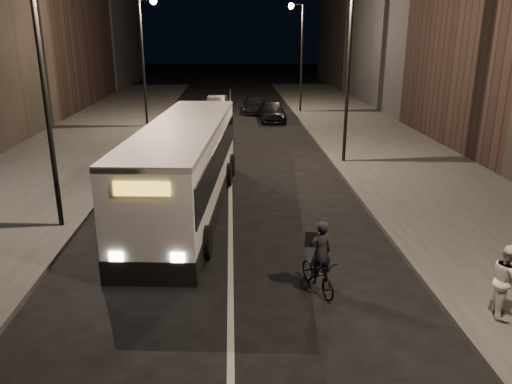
{
  "coord_description": "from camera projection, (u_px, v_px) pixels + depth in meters",
  "views": [
    {
      "loc": [
        0.09,
        -11.71,
        6.3
      ],
      "look_at": [
        0.82,
        3.07,
        1.5
      ],
      "focal_mm": 35.0,
      "sensor_mm": 36.0,
      "label": 1
    }
  ],
  "objects": [
    {
      "name": "streetlight_right_mid",
      "position": [
        344.0,
        52.0,
        23.06
      ],
      "size": [
        1.2,
        0.44,
        8.12
      ],
      "color": "black",
      "rests_on": "sidewalk_right"
    },
    {
      "name": "city_bus",
      "position": [
        185.0,
        164.0,
        17.96
      ],
      "size": [
        3.55,
        11.98,
        3.19
      ],
      "rotation": [
        0.0,
        0.0,
        -0.09
      ],
      "color": "white",
      "rests_on": "ground"
    },
    {
      "name": "sidewalk_right",
      "position": [
        389.0,
        152.0,
        26.74
      ],
      "size": [
        7.0,
        70.0,
        0.16
      ],
      "primitive_type": "cube",
      "color": "#343532",
      "rests_on": "ground"
    },
    {
      "name": "pedestrian_woman",
      "position": [
        507.0,
        281.0,
        11.07
      ],
      "size": [
        0.85,
        0.97,
        1.7
      ],
      "primitive_type": "imported",
      "rotation": [
        0.0,
        0.0,
        1.29
      ],
      "color": "silver",
      "rests_on": "sidewalk_right"
    },
    {
      "name": "car_mid",
      "position": [
        218.0,
        103.0,
        40.51
      ],
      "size": [
        1.81,
        4.25,
        1.36
      ],
      "primitive_type": "imported",
      "rotation": [
        0.0,
        0.0,
        3.05
      ],
      "color": "#39383B",
      "rests_on": "ground"
    },
    {
      "name": "sidewalk_left",
      "position": [
        67.0,
        156.0,
        25.94
      ],
      "size": [
        7.0,
        70.0,
        0.16
      ],
      "primitive_type": "cube",
      "color": "#343532",
      "rests_on": "ground"
    },
    {
      "name": "car_near",
      "position": [
        272.0,
        110.0,
        36.41
      ],
      "size": [
        1.92,
        4.55,
        1.54
      ],
      "primitive_type": "imported",
      "rotation": [
        0.0,
        0.0,
        0.02
      ],
      "color": "black",
      "rests_on": "ground"
    },
    {
      "name": "cyclist_on_bicycle",
      "position": [
        319.0,
        268.0,
        12.48
      ],
      "size": [
        1.08,
        1.78,
        1.94
      ],
      "rotation": [
        0.0,
        0.0,
        0.31
      ],
      "color": "black",
      "rests_on": "ground"
    },
    {
      "name": "ground",
      "position": [
        231.0,
        283.0,
        13.07
      ],
      "size": [
        180.0,
        180.0,
        0.0
      ],
      "primitive_type": "plane",
      "color": "black",
      "rests_on": "ground"
    },
    {
      "name": "car_far",
      "position": [
        254.0,
        104.0,
        40.12
      ],
      "size": [
        1.97,
        4.42,
        1.26
      ],
      "primitive_type": "imported",
      "rotation": [
        0.0,
        0.0,
        -0.05
      ],
      "color": "black",
      "rests_on": "ground"
    },
    {
      "name": "streetlight_left_far",
      "position": [
        146.0,
        46.0,
        32.06
      ],
      "size": [
        1.2,
        0.44,
        8.12
      ],
      "color": "black",
      "rests_on": "sidewalk_left"
    },
    {
      "name": "streetlight_right_far",
      "position": [
        299.0,
        43.0,
        38.26
      ],
      "size": [
        1.2,
        0.44,
        8.12
      ],
      "color": "black",
      "rests_on": "sidewalk_right"
    },
    {
      "name": "streetlight_left_near",
      "position": [
        50.0,
        63.0,
        14.96
      ],
      "size": [
        1.2,
        0.44,
        8.12
      ],
      "color": "black",
      "rests_on": "sidewalk_left"
    }
  ]
}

